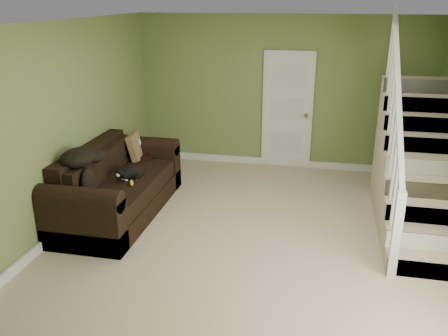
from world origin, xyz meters
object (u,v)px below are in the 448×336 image
at_px(side_table, 137,169).
at_px(cat, 128,174).
at_px(banana, 131,183).
at_px(sofa, 116,189).

relative_size(side_table, cat, 1.70).
xyz_separation_m(side_table, banana, (0.38, -1.12, 0.24)).
relative_size(side_table, banana, 4.27).
height_order(side_table, cat, side_table).
distance_m(side_table, cat, 1.04).
bearing_deg(side_table, cat, -73.98).
bearing_deg(cat, sofa, -156.29).
bearing_deg(banana, sofa, 127.81).
bearing_deg(sofa, side_table, 94.46).
bearing_deg(cat, banana, -36.13).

